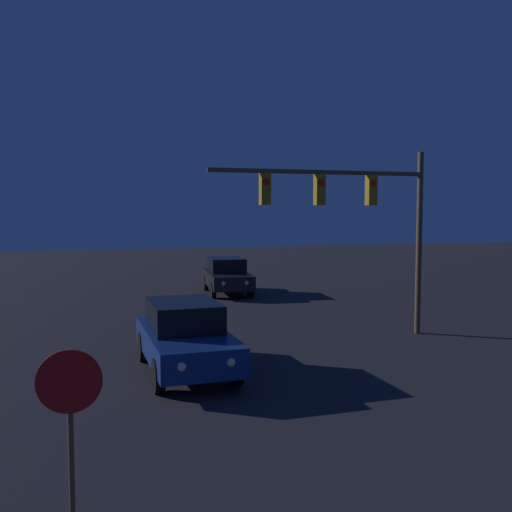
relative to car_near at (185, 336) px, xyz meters
The scene contains 4 objects.
car_near is the anchor object (origin of this frame).
car_far 13.24m from the car_near, 72.49° to the left, with size 2.15×4.58×1.66m.
traffic_signal_mast 6.79m from the car_near, 22.53° to the left, with size 6.76×0.30×5.63m.
stop_sign 6.71m from the car_near, 110.80° to the right, with size 0.77×0.07×2.15m.
Camera 1 is at (-4.16, -0.95, 3.76)m, focal length 40.00 mm.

